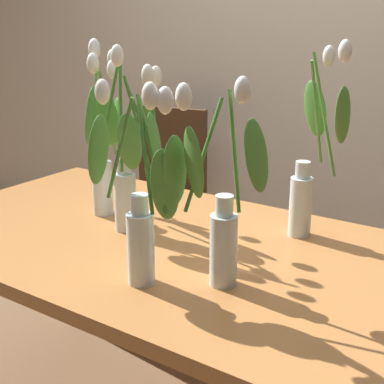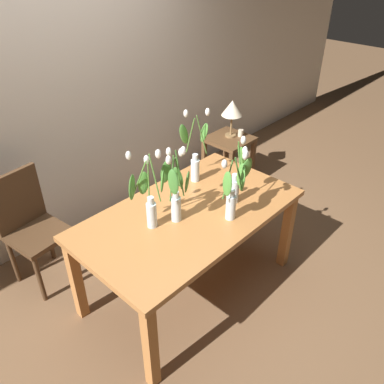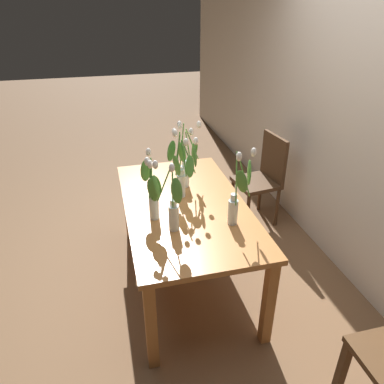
# 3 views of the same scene
# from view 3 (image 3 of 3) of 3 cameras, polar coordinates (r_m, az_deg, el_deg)

# --- Properties ---
(ground_plane) EXTENTS (18.00, 18.00, 0.00)m
(ground_plane) POSITION_cam_3_polar(r_m,az_deg,el_deg) (3.21, -0.99, -13.31)
(ground_plane) COLOR brown
(room_wall_rear) EXTENTS (9.00, 0.10, 2.70)m
(room_wall_rear) POSITION_cam_3_polar(r_m,az_deg,el_deg) (3.13, 25.04, 11.23)
(room_wall_rear) COLOR silver
(room_wall_rear) RESTS_ON ground
(dining_table) EXTENTS (1.60, 0.90, 0.74)m
(dining_table) POSITION_cam_3_polar(r_m,az_deg,el_deg) (2.82, -1.10, -3.45)
(dining_table) COLOR #B7753D
(dining_table) RESTS_ON ground
(tulip_vase_0) EXTENTS (0.23, 0.23, 0.57)m
(tulip_vase_0) POSITION_cam_3_polar(r_m,az_deg,el_deg) (2.94, -0.77, 4.53)
(tulip_vase_0) COLOR silver
(tulip_vase_0) RESTS_ON dining_table
(tulip_vase_1) EXTENTS (0.20, 0.18, 0.58)m
(tulip_vase_1) POSITION_cam_3_polar(r_m,az_deg,el_deg) (2.45, 7.00, -1.11)
(tulip_vase_1) COLOR silver
(tulip_vase_1) RESTS_ON dining_table
(tulip_vase_2) EXTENTS (0.24, 0.13, 0.50)m
(tulip_vase_2) POSITION_cam_3_polar(r_m,az_deg,el_deg) (2.51, -6.15, -0.37)
(tulip_vase_2) COLOR silver
(tulip_vase_2) RESTS_ON dining_table
(tulip_vase_3) EXTENTS (0.17, 0.19, 0.51)m
(tulip_vase_3) POSITION_cam_3_polar(r_m,az_deg,el_deg) (2.38, -3.25, -2.32)
(tulip_vase_3) COLOR silver
(tulip_vase_3) RESTS_ON dining_table
(tulip_vase_4) EXTENTS (0.21, 0.24, 0.56)m
(tulip_vase_4) POSITION_cam_3_polar(r_m,az_deg,el_deg) (2.77, -1.53, 3.39)
(tulip_vase_4) COLOR silver
(tulip_vase_4) RESTS_ON dining_table
(dining_chair) EXTENTS (0.45, 0.45, 0.93)m
(dining_chair) POSITION_cam_3_polar(r_m,az_deg,el_deg) (3.78, 11.06, 2.65)
(dining_chair) COLOR #4C331E
(dining_chair) RESTS_ON ground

